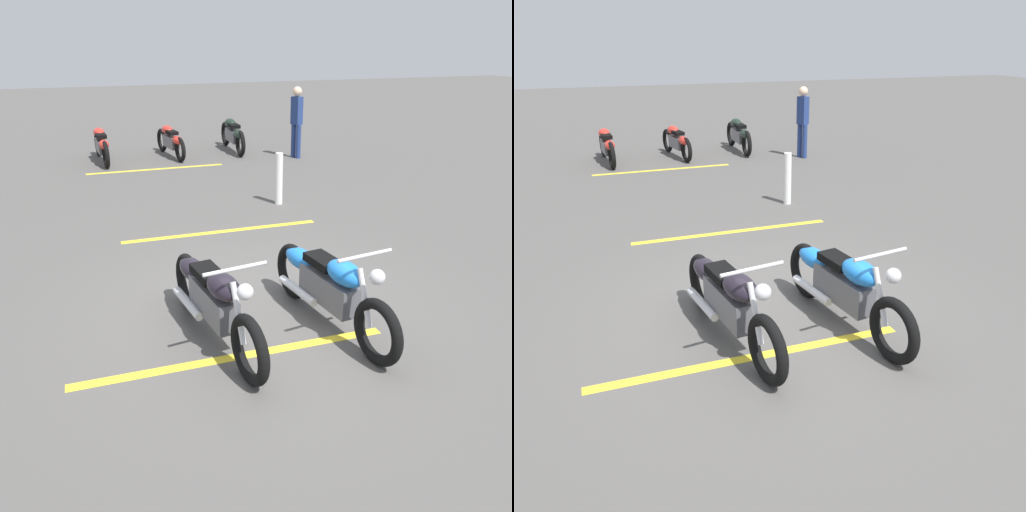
% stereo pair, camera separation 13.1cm
% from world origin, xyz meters
% --- Properties ---
extents(ground_plane, '(60.00, 60.00, 0.00)m').
position_xyz_m(ground_plane, '(0.00, 0.00, 0.00)').
color(ground_plane, '#514F4C').
extents(motorcycle_bright_foreground, '(2.22, 0.68, 1.04)m').
position_xyz_m(motorcycle_bright_foreground, '(-0.47, -0.61, 0.46)').
color(motorcycle_bright_foreground, black).
rests_on(motorcycle_bright_foreground, ground).
extents(motorcycle_dark_foreground, '(2.22, 0.68, 1.04)m').
position_xyz_m(motorcycle_dark_foreground, '(-0.36, 0.63, 0.46)').
color(motorcycle_dark_foreground, black).
rests_on(motorcycle_dark_foreground, ground).
extents(motorcycle_row_far_left, '(2.21, 0.29, 0.83)m').
position_xyz_m(motorcycle_row_far_left, '(8.75, -2.29, 0.45)').
color(motorcycle_row_far_left, black).
rests_on(motorcycle_row_far_left, ground).
extents(motorcycle_row_left, '(2.03, 0.44, 0.77)m').
position_xyz_m(motorcycle_row_left, '(8.57, -0.57, 0.42)').
color(motorcycle_row_left, black).
rests_on(motorcycle_row_left, ground).
extents(motorcycle_row_center, '(2.14, 0.33, 0.80)m').
position_xyz_m(motorcycle_row_center, '(8.51, 1.17, 0.44)').
color(motorcycle_row_center, black).
rests_on(motorcycle_row_center, ground).
extents(bystander_near_row, '(0.31, 0.28, 1.76)m').
position_xyz_m(bystander_near_row, '(7.44, -3.58, 0.98)').
color(bystander_near_row, navy).
rests_on(bystander_near_row, ground).
extents(bollard_post, '(0.14, 0.14, 0.96)m').
position_xyz_m(bollard_post, '(3.84, -1.72, 0.48)').
color(bollard_post, white).
rests_on(bollard_post, ground).
extents(parking_stripe_near, '(0.15, 3.20, 0.01)m').
position_xyz_m(parking_stripe_near, '(-0.78, 0.52, 0.00)').
color(parking_stripe_near, yellow).
rests_on(parking_stripe_near, ground).
extents(parking_stripe_mid, '(0.15, 3.20, 0.01)m').
position_xyz_m(parking_stripe_mid, '(2.72, -0.31, 0.00)').
color(parking_stripe_mid, yellow).
rests_on(parking_stripe_mid, ground).
extents(parking_stripe_far, '(0.15, 3.20, 0.01)m').
position_xyz_m(parking_stripe_far, '(7.33, 0.04, 0.00)').
color(parking_stripe_far, yellow).
rests_on(parking_stripe_far, ground).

